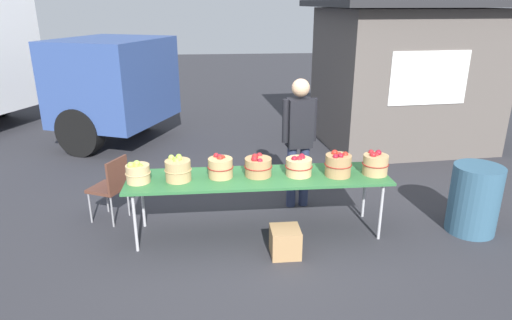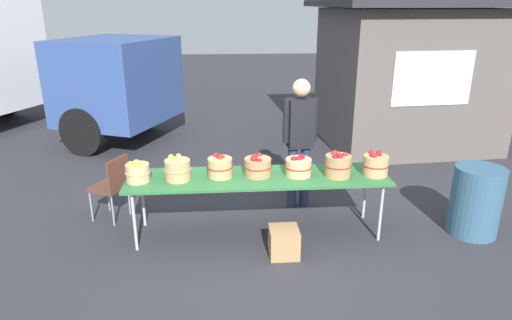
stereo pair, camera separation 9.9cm
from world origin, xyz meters
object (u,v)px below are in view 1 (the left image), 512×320
apple_basket_red_0 (220,167)px  folding_chair (111,184)px  apple_basket_red_3 (338,165)px  trash_barrel (474,199)px  apple_basket_red_4 (375,164)px  produce_crate (285,242)px  apple_basket_red_1 (258,166)px  apple_basket_green_0 (138,173)px  market_table (258,179)px  apple_basket_red_2 (299,166)px  vendor_adult (299,134)px  apple_basket_green_1 (178,169)px

apple_basket_red_0 → folding_chair: bearing=160.6°
apple_basket_red_3 → trash_barrel: apple_basket_red_3 is taller
apple_basket_red_4 → produce_crate: apple_basket_red_4 is taller
apple_basket_red_1 → trash_barrel: apple_basket_red_1 is taller
trash_barrel → apple_basket_red_3: bearing=174.9°
apple_basket_red_3 → apple_basket_red_0: bearing=176.4°
apple_basket_green_0 → apple_basket_red_3: size_ratio=0.89×
market_table → produce_crate: market_table is taller
apple_basket_red_0 → folding_chair: 1.52m
market_table → apple_basket_green_0: 1.40m
produce_crate → apple_basket_red_2: bearing=66.6°
apple_basket_red_1 → apple_basket_red_2: 0.49m
produce_crate → market_table: bearing=114.6°
apple_basket_red_0 → apple_basket_red_2: 0.93m
market_table → trash_barrel: size_ratio=3.61×
apple_basket_red_0 → apple_basket_red_4: bearing=-2.7°
apple_basket_red_0 → apple_basket_red_2: size_ratio=0.94×
apple_basket_green_0 → apple_basket_red_0: apple_basket_red_0 is taller
folding_chair → trash_barrel: (4.48, -0.73, -0.08)m
apple_basket_green_0 → trash_barrel: 4.06m
trash_barrel → apple_basket_red_4: bearing=173.0°
vendor_adult → apple_basket_green_0: bearing=15.1°
apple_basket_red_4 → trash_barrel: size_ratio=0.37×
apple_basket_green_0 → trash_barrel: apple_basket_green_0 is taller
vendor_adult → apple_basket_red_3: bearing=106.7°
apple_basket_red_0 → apple_basket_red_4: (1.85, -0.09, 0.00)m
apple_basket_red_4 → apple_basket_green_0: bearing=179.7°
apple_basket_green_0 → apple_basket_red_1: size_ratio=0.86×
apple_basket_red_2 → apple_basket_red_3: apple_basket_red_3 is taller
apple_basket_green_0 → folding_chair: 0.80m
apple_basket_red_0 → folding_chair: size_ratio=0.36×
apple_basket_green_0 → produce_crate: (1.64, -0.50, -0.70)m
apple_basket_red_2 → produce_crate: size_ratio=1.00×
folding_chair → trash_barrel: 4.54m
trash_barrel → produce_crate: bearing=-172.0°
apple_basket_green_1 → apple_basket_green_0: bearing=-177.7°
apple_basket_red_3 → apple_basket_red_4: (0.46, 0.00, -0.01)m
apple_basket_green_1 → apple_basket_red_4: apple_basket_red_4 is taller
apple_basket_red_3 → produce_crate: apple_basket_red_3 is taller
apple_basket_red_3 → produce_crate: (-0.70, -0.49, -0.72)m
market_table → vendor_adult: (0.62, 0.73, 0.33)m
apple_basket_red_0 → vendor_adult: vendor_adult is taller
market_table → folding_chair: size_ratio=3.60×
apple_basket_red_3 → apple_basket_red_1: bearing=174.5°
market_table → trash_barrel: bearing=-4.5°
apple_basket_red_1 → folding_chair: apple_basket_red_1 is taller
market_table → apple_basket_red_1: 0.15m
trash_barrel → produce_crate: trash_barrel is taller
market_table → folding_chair: (-1.84, 0.52, -0.21)m
apple_basket_red_0 → apple_basket_green_0: bearing=-175.6°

